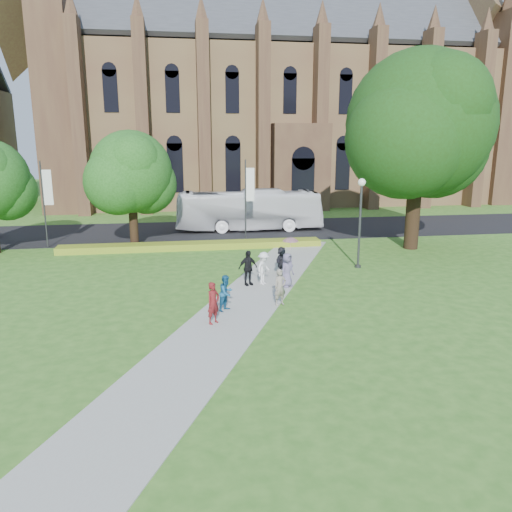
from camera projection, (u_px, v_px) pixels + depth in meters
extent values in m
plane|color=#34691F|center=(248.00, 310.00, 22.15)|extent=(160.00, 160.00, 0.00)
cube|color=black|center=(214.00, 231.00, 41.38)|extent=(160.00, 10.00, 0.02)
cube|color=#B2B2A8|center=(245.00, 303.00, 23.11)|extent=(15.58, 28.54, 0.04)
cube|color=gold|center=(193.00, 246.00, 34.48)|extent=(18.00, 1.40, 0.45)
cube|color=brown|center=(283.00, 130.00, 60.20)|extent=(52.00, 16.00, 17.00)
cube|color=brown|center=(55.00, 107.00, 49.26)|extent=(3.50, 3.50, 21.00)
cube|color=brown|center=(506.00, 111.00, 56.76)|extent=(3.50, 3.50, 21.00)
cube|color=brown|center=(300.00, 168.00, 52.46)|extent=(6.00, 2.50, 9.00)
cylinder|color=#38383D|center=(360.00, 228.00, 29.00)|extent=(0.14, 0.14, 4.80)
sphere|color=white|center=(362.00, 182.00, 28.40)|extent=(0.44, 0.44, 0.44)
cylinder|color=#38383D|center=(358.00, 266.00, 29.53)|extent=(0.36, 0.36, 0.15)
cylinder|color=#332114|center=(414.00, 201.00, 33.97)|extent=(0.96, 0.96, 6.60)
sphere|color=#1C3A0F|center=(419.00, 124.00, 32.80)|extent=(9.60, 9.60, 9.60)
cylinder|color=#332114|center=(133.00, 218.00, 34.70)|extent=(0.60, 0.60, 4.12)
sphere|color=#1E4915|center=(131.00, 172.00, 33.97)|extent=(5.60, 5.60, 5.60)
cylinder|color=#38383D|center=(246.00, 201.00, 36.39)|extent=(0.10, 0.10, 6.00)
cube|color=white|center=(250.00, 185.00, 36.17)|extent=(0.60, 0.02, 2.40)
cylinder|color=#38383D|center=(44.00, 205.00, 34.24)|extent=(0.10, 0.10, 6.00)
cube|color=white|center=(48.00, 187.00, 34.02)|extent=(0.60, 0.02, 2.40)
imported|color=white|center=(249.00, 210.00, 41.21)|extent=(12.10, 3.14, 3.35)
imported|color=maroon|center=(213.00, 303.00, 20.30)|extent=(0.75, 0.73, 1.75)
imported|color=#19537D|center=(226.00, 293.00, 21.87)|extent=(0.98, 0.99, 1.61)
imported|color=silver|center=(264.00, 268.00, 25.87)|extent=(1.18, 1.26, 1.70)
imported|color=black|center=(248.00, 268.00, 25.67)|extent=(1.16, 0.80, 1.83)
imported|color=slate|center=(287.00, 270.00, 25.42)|extent=(1.02, 0.97, 1.75)
imported|color=#26252D|center=(282.00, 261.00, 27.61)|extent=(1.33, 1.44, 1.61)
imported|color=gray|center=(280.00, 287.00, 22.59)|extent=(0.72, 0.60, 1.68)
imported|color=tan|center=(290.00, 246.00, 25.26)|extent=(0.88, 0.88, 0.69)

